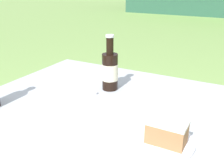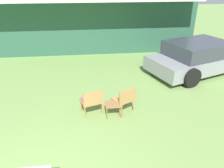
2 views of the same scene
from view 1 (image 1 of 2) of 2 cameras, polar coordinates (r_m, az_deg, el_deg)
patio_table at (r=1.04m, az=-2.64°, el=-7.32°), size 0.98×0.87×0.70m
cake_on_plate at (r=0.79m, az=10.85°, el=-11.02°), size 0.22×0.22×0.08m
cola_bottle_near at (r=1.12m, az=-0.45°, el=3.05°), size 0.07×0.07×0.24m
fork at (r=0.82m, az=7.57°, el=-11.37°), size 0.19×0.05×0.01m
loose_bottle_cap at (r=1.10m, az=-3.86°, el=-1.97°), size 0.03×0.03×0.01m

